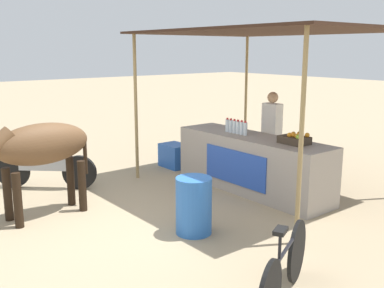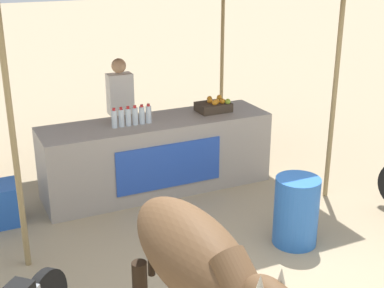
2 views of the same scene
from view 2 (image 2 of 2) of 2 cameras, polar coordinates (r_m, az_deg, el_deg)
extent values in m
plane|color=tan|center=(5.50, 5.22, -13.49)|extent=(60.00, 60.00, 0.00)
cube|color=#9E9389|center=(7.04, -3.71, -1.19)|extent=(3.00, 0.80, 0.96)
cube|color=#264CB2|center=(6.69, -2.40, -2.35)|extent=(1.40, 0.02, 0.58)
cylinder|color=#997F51|center=(5.27, -18.52, 0.37)|extent=(0.06, 0.06, 2.70)
cylinder|color=#997F51|center=(6.77, 14.94, 5.02)|extent=(0.06, 0.06, 2.70)
cylinder|color=#997F51|center=(9.10, 3.23, 9.42)|extent=(0.06, 0.06, 2.70)
cylinder|color=silver|center=(6.63, -8.29, 2.65)|extent=(0.07, 0.07, 0.22)
cylinder|color=red|center=(6.59, -8.34, 3.69)|extent=(0.04, 0.04, 0.03)
cylinder|color=silver|center=(6.65, -7.55, 2.76)|extent=(0.07, 0.07, 0.22)
cylinder|color=red|center=(6.62, -7.60, 3.79)|extent=(0.04, 0.04, 0.03)
cylinder|color=silver|center=(6.68, -6.81, 2.86)|extent=(0.07, 0.07, 0.22)
cylinder|color=red|center=(6.64, -6.86, 3.89)|extent=(0.04, 0.04, 0.03)
cylinder|color=silver|center=(6.71, -6.09, 2.96)|extent=(0.07, 0.07, 0.22)
cylinder|color=red|center=(6.67, -6.13, 3.99)|extent=(0.04, 0.04, 0.03)
cylinder|color=silver|center=(6.73, -5.37, 3.06)|extent=(0.07, 0.07, 0.22)
cylinder|color=red|center=(6.70, -5.40, 4.08)|extent=(0.04, 0.04, 0.03)
cylinder|color=silver|center=(6.76, -4.65, 3.16)|extent=(0.07, 0.07, 0.22)
cylinder|color=red|center=(6.73, -4.68, 4.18)|extent=(0.04, 0.04, 0.03)
cube|color=#3F3326|center=(7.25, 2.29, 3.96)|extent=(0.44, 0.32, 0.12)
sphere|color=#8CB22D|center=(7.20, 3.84, 4.55)|extent=(0.08, 0.08, 0.08)
sphere|color=orange|center=(7.23, 1.91, 4.64)|extent=(0.08, 0.08, 0.08)
sphere|color=orange|center=(7.39, 2.93, 4.98)|extent=(0.08, 0.08, 0.08)
sphere|color=orange|center=(7.14, 2.43, 4.43)|extent=(0.08, 0.08, 0.08)
sphere|color=orange|center=(7.20, 2.65, 4.56)|extent=(0.08, 0.08, 0.08)
sphere|color=orange|center=(7.21, 3.25, 4.59)|extent=(0.08, 0.08, 0.08)
sphere|color=orange|center=(7.33, 1.88, 4.85)|extent=(0.08, 0.08, 0.08)
cylinder|color=#383842|center=(7.65, -7.43, 0.11)|extent=(0.22, 0.22, 0.88)
cube|color=silver|center=(7.43, -7.68, 5.33)|extent=(0.34, 0.20, 0.56)
sphere|color=tan|center=(7.34, -7.82, 8.27)|extent=(0.20, 0.20, 0.20)
cylinder|color=blue|center=(5.89, 11.05, -7.05)|extent=(0.48, 0.48, 0.76)
ellipsoid|color=brown|center=(3.74, -0.12, -11.47)|extent=(0.61, 1.43, 0.60)
cylinder|color=brown|center=(3.26, 5.16, -14.65)|extent=(0.27, 0.46, 0.41)
cone|color=beige|center=(3.00, 9.51, -13.67)|extent=(0.05, 0.05, 0.10)
cone|color=beige|center=(2.92, 7.29, -14.50)|extent=(0.05, 0.05, 0.10)
cylinder|color=black|center=(4.39, -4.42, -10.47)|extent=(0.06, 0.06, 0.60)
camera|label=1|loc=(7.66, 60.04, 5.49)|focal=42.00mm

